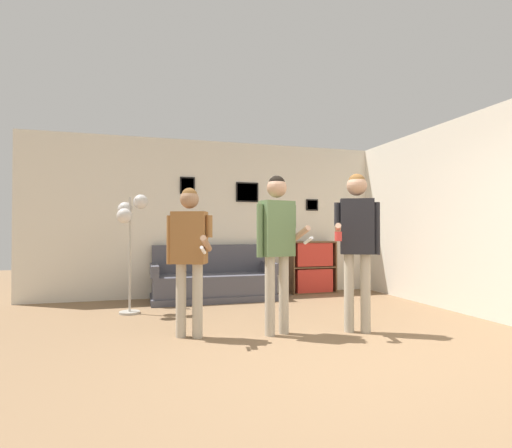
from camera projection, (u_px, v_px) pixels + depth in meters
ground_plane at (363, 368)px, 3.28m from camera, size 20.00×20.00×0.00m
wall_back at (243, 218)px, 7.13m from camera, size 7.31×0.08×2.70m
wall_right at (440, 216)px, 5.89m from camera, size 0.06×6.36×2.70m
couch at (213, 282)px, 6.55m from camera, size 2.00×0.80×0.89m
bookshelf at (312, 267)px, 7.25m from camera, size 0.84×0.30×0.94m
floor_lamp at (130, 220)px, 5.46m from camera, size 0.41×0.44×1.63m
person_player_foreground_left at (189, 246)px, 4.24m from camera, size 0.47×0.56×1.59m
person_player_foreground_center at (277, 236)px, 4.36m from camera, size 0.55×0.44×1.74m
person_watcher_holding_cup at (357, 233)px, 4.46m from camera, size 0.59×0.37×1.77m
bottle_on_floor at (183, 303)px, 5.78m from camera, size 0.07×0.07×0.23m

